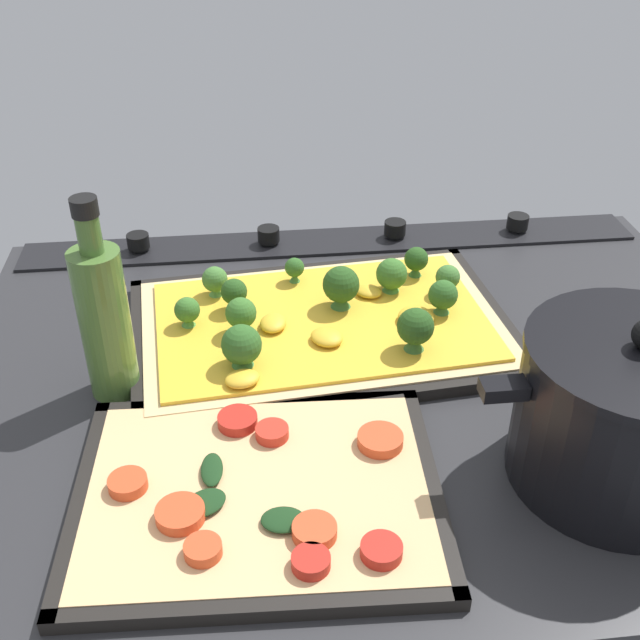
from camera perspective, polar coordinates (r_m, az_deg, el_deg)
The scene contains 8 objects.
ground_plane at distance 79.17cm, azimuth 3.41°, elevation -4.68°, with size 82.13×62.89×3.00cm, color #28282B.
stove_control_panel at distance 101.43cm, azimuth 0.90°, elevation 5.93°, with size 78.85×7.00×2.60cm.
baking_tray_front at distance 83.47cm, azimuth 0.14°, elevation -0.80°, with size 42.18×29.94×1.30cm.
broccoli_pizza at distance 82.57cm, azimuth 0.33°, elevation 0.13°, with size 39.57×27.33×6.17cm.
baking_tray_back at distance 65.17cm, azimuth -4.54°, elevation -12.68°, with size 30.72×24.76×1.30cm.
veggie_pizza_back at distance 64.52cm, azimuth -4.46°, elevation -12.33°, with size 28.21×22.25×1.90cm.
cooking_pot at distance 67.53cm, azimuth 21.47°, elevation -6.39°, with size 24.71×17.86×15.43cm.
oil_bottle at distance 73.65cm, azimuth -15.52°, elevation 0.04°, with size 4.68×4.68×20.15cm.
Camera 1 is at (11.59, 61.42, 47.09)cm, focal length 43.75 mm.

